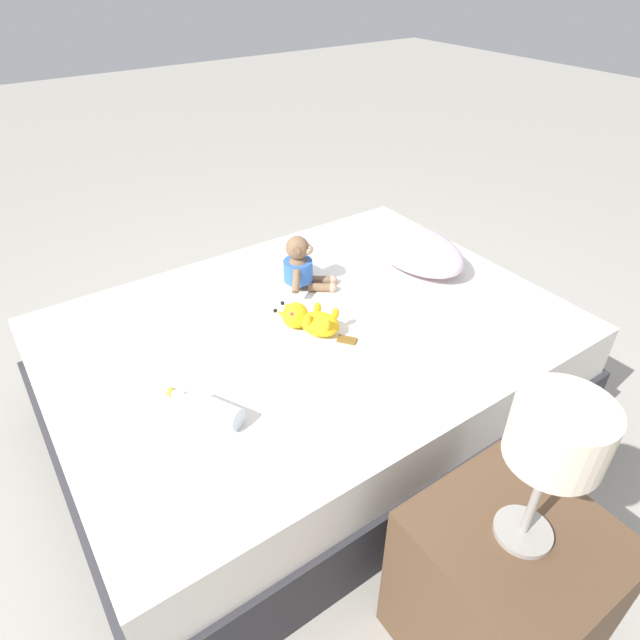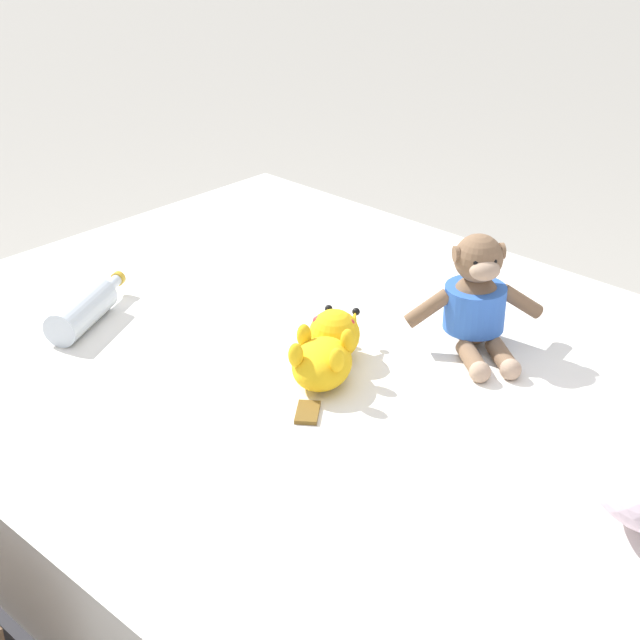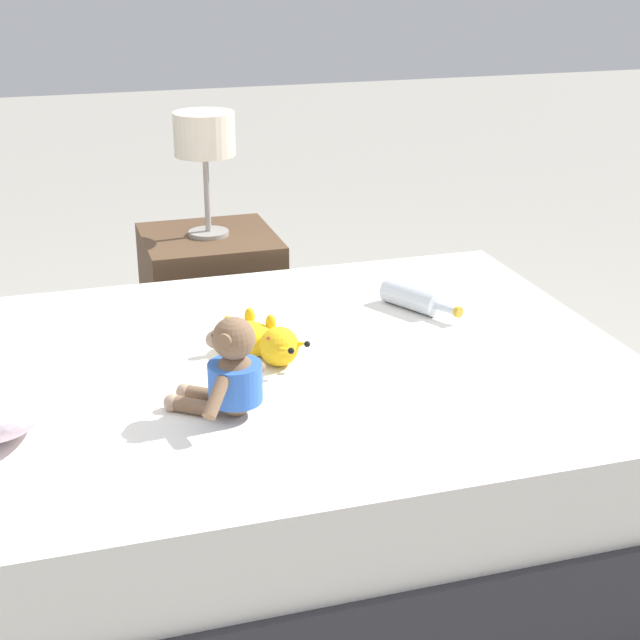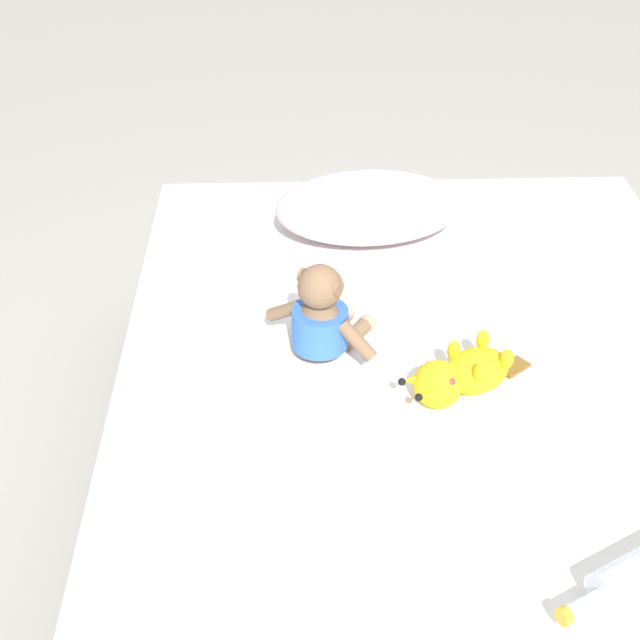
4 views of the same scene
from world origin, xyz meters
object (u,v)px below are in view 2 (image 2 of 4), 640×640
at_px(bed, 345,478).
at_px(plush_yellow_creature, 327,350).
at_px(glass_bottle, 83,310).
at_px(plush_monkey, 477,302).

xyz_separation_m(bed, plush_yellow_creature, (0.03, -0.02, 0.31)).
bearing_deg(bed, glass_bottle, -65.04).
bearing_deg(bed, plush_monkey, 154.14).
distance_m(plush_monkey, glass_bottle, 0.81).
distance_m(bed, plush_monkey, 0.45).
relative_size(bed, plush_monkey, 7.68).
bearing_deg(plush_monkey, glass_bottle, -52.58).
relative_size(plush_monkey, plush_yellow_creature, 0.83).
bearing_deg(plush_yellow_creature, bed, 145.50).
height_order(bed, plush_monkey, plush_monkey).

